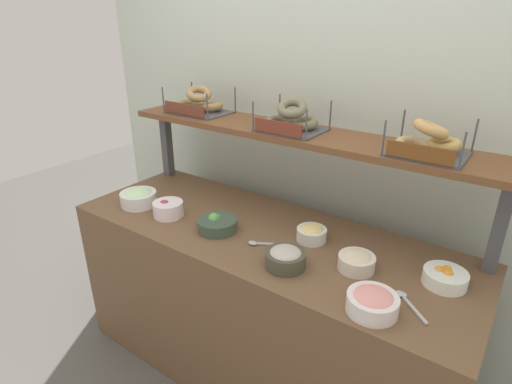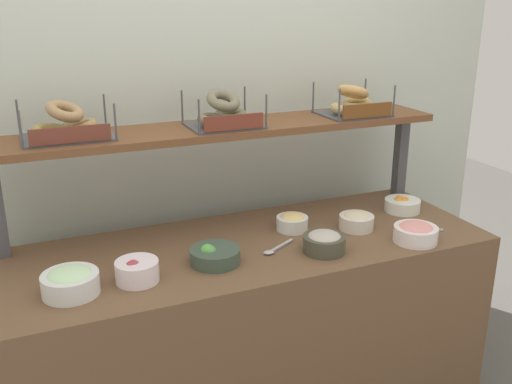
{
  "view_description": "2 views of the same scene",
  "coord_description": "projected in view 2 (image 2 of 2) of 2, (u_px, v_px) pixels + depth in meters",
  "views": [
    {
      "loc": [
        0.96,
        -1.39,
        1.79
      ],
      "look_at": [
        -0.06,
        0.03,
        1.03
      ],
      "focal_mm": 28.84,
      "sensor_mm": 36.0,
      "label": 1
    },
    {
      "loc": [
        -0.82,
        -1.96,
        1.8
      ],
      "look_at": [
        0.03,
        0.02,
        1.06
      ],
      "focal_mm": 40.67,
      "sensor_mm": 36.0,
      "label": 2
    }
  ],
  "objects": [
    {
      "name": "back_wall",
      "position": [
        204.0,
        130.0,
        2.69
      ],
      "size": [
        3.14,
        0.06,
        2.4
      ],
      "primitive_type": "cube",
      "color": "silver",
      "rests_on": "ground_plane"
    },
    {
      "name": "deli_counter",
      "position": [
        251.0,
        336.0,
        2.46
      ],
      "size": [
        1.94,
        0.7,
        0.85
      ],
      "primitive_type": "cube",
      "color": "brown",
      "rests_on": "ground_plane"
    },
    {
      "name": "shelf_riser_right",
      "position": [
        400.0,
        156.0,
        2.83
      ],
      "size": [
        0.05,
        0.05,
        0.4
      ],
      "primitive_type": "cube",
      "color": "#4C4C51",
      "rests_on": "deli_counter"
    },
    {
      "name": "upper_shelf",
      "position": [
        225.0,
        129.0,
        2.42
      ],
      "size": [
        1.9,
        0.32,
        0.03
      ],
      "primitive_type": "cube",
      "color": "brown",
      "rests_on": "shelf_riser_left"
    },
    {
      "name": "bowl_scallion_spread",
      "position": [
        70.0,
        281.0,
        1.92
      ],
      "size": [
        0.19,
        0.19,
        0.09
      ],
      "color": "white",
      "rests_on": "deli_counter"
    },
    {
      "name": "bowl_veggie_mix",
      "position": [
        214.0,
        255.0,
        2.15
      ],
      "size": [
        0.19,
        0.19,
        0.08
      ],
      "color": "#3D5041",
      "rests_on": "deli_counter"
    },
    {
      "name": "bowl_lox_spread",
      "position": [
        416.0,
        232.0,
        2.33
      ],
      "size": [
        0.18,
        0.18,
        0.08
      ],
      "color": "white",
      "rests_on": "deli_counter"
    },
    {
      "name": "bowl_tuna_salad",
      "position": [
        324.0,
        242.0,
        2.24
      ],
      "size": [
        0.17,
        0.17,
        0.08
      ],
      "color": "#464637",
      "rests_on": "deli_counter"
    },
    {
      "name": "bowl_potato_salad",
      "position": [
        356.0,
        220.0,
        2.46
      ],
      "size": [
        0.15,
        0.15,
        0.08
      ],
      "color": "silver",
      "rests_on": "deli_counter"
    },
    {
      "name": "bowl_beet_salad",
      "position": [
        137.0,
        271.0,
        2.01
      ],
      "size": [
        0.15,
        0.15,
        0.09
      ],
      "color": "white",
      "rests_on": "deli_counter"
    },
    {
      "name": "bowl_fruit_salad",
      "position": [
        402.0,
        205.0,
        2.66
      ],
      "size": [
        0.16,
        0.16,
        0.07
      ],
      "color": "white",
      "rests_on": "deli_counter"
    },
    {
      "name": "bowl_egg_salad",
      "position": [
        292.0,
        222.0,
        2.45
      ],
      "size": [
        0.13,
        0.13,
        0.07
      ],
      "color": "white",
      "rests_on": "deli_counter"
    },
    {
      "name": "serving_spoon_near_plate",
      "position": [
        414.0,
        227.0,
        2.47
      ],
      "size": [
        0.15,
        0.13,
        0.01
      ],
      "color": "#B7B7BC",
      "rests_on": "deli_counter"
    },
    {
      "name": "serving_spoon_by_edge",
      "position": [
        275.0,
        249.0,
        2.25
      ],
      "size": [
        0.16,
        0.1,
        0.01
      ],
      "color": "#B7B7BC",
      "rests_on": "deli_counter"
    },
    {
      "name": "bagel_basket_everything",
      "position": [
        66.0,
        126.0,
        2.17
      ],
      "size": [
        0.34,
        0.25,
        0.15
      ],
      "color": "#4C4C51",
      "rests_on": "upper_shelf"
    },
    {
      "name": "bagel_basket_poppy",
      "position": [
        223.0,
        115.0,
        2.38
      ],
      "size": [
        0.29,
        0.26,
        0.15
      ],
      "color": "#4C4C51",
      "rests_on": "upper_shelf"
    },
    {
      "name": "bagel_basket_sesame",
      "position": [
        353.0,
        104.0,
        2.61
      ],
      "size": [
        0.29,
        0.25,
        0.15
      ],
      "color": "#4C4C51",
      "rests_on": "upper_shelf"
    }
  ]
}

